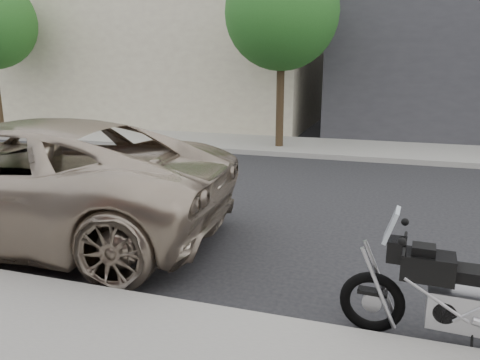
# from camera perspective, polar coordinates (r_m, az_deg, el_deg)

# --- Properties ---
(ground) EXTENTS (120.00, 120.00, 0.00)m
(ground) POSITION_cam_1_polar(r_m,az_deg,el_deg) (8.81, 8.48, -3.91)
(ground) COLOR black
(ground) RESTS_ON ground
(far_sidewalk) EXTENTS (44.00, 3.00, 0.15)m
(far_sidewalk) POSITION_cam_1_polar(r_m,az_deg,el_deg) (15.07, 12.66, 3.72)
(far_sidewalk) COLOR gray
(far_sidewalk) RESTS_ON ground
(far_building_cream) EXTENTS (14.00, 11.00, 8.00)m
(far_building_cream) POSITION_cam_1_polar(r_m,az_deg,el_deg) (24.14, -7.76, 17.06)
(far_building_cream) COLOR #A99D87
(far_building_cream) RESTS_ON ground
(street_tree_mid) EXTENTS (3.40, 3.40, 5.70)m
(street_tree_mid) POSITION_cam_1_polar(r_m,az_deg,el_deg) (14.73, 5.12, 19.65)
(street_tree_mid) COLOR #332617
(street_tree_mid) RESTS_ON far_sidewalk
(motorcycle) EXTENTS (2.12, 0.68, 1.34)m
(motorcycle) POSITION_cam_1_polar(r_m,az_deg,el_deg) (5.05, 26.12, -12.29)
(motorcycle) COLOR black
(motorcycle) RESTS_ON ground
(minivan) EXTENTS (6.94, 3.67, 1.86)m
(minivan) POSITION_cam_1_polar(r_m,az_deg,el_deg) (8.10, -25.40, 0.09)
(minivan) COLOR tan
(minivan) RESTS_ON ground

